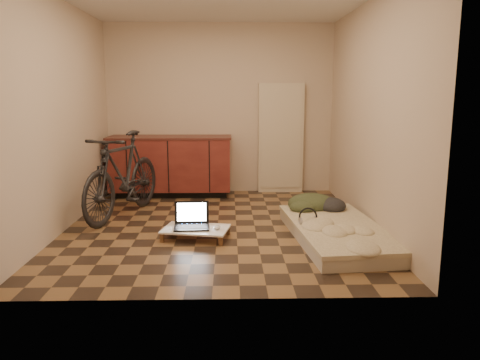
{
  "coord_description": "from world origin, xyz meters",
  "views": [
    {
      "loc": [
        0.14,
        -5.35,
        1.56
      ],
      "look_at": [
        0.26,
        0.02,
        0.55
      ],
      "focal_mm": 35.0,
      "sensor_mm": 36.0,
      "label": 1
    }
  ],
  "objects_px": {
    "futon": "(337,232)",
    "laptop": "(192,222)",
    "bicycle": "(123,171)",
    "lap_desk": "(196,229)"
  },
  "relations": [
    {
      "from": "bicycle",
      "to": "futon",
      "type": "distance_m",
      "value": 2.75
    },
    {
      "from": "bicycle",
      "to": "lap_desk",
      "type": "xyz_separation_m",
      "value": [
        0.97,
        -0.94,
        -0.49
      ]
    },
    {
      "from": "futon",
      "to": "laptop",
      "type": "distance_m",
      "value": 1.58
    },
    {
      "from": "bicycle",
      "to": "futon",
      "type": "height_order",
      "value": "bicycle"
    },
    {
      "from": "lap_desk",
      "to": "laptop",
      "type": "distance_m",
      "value": 0.09
    },
    {
      "from": "lap_desk",
      "to": "laptop",
      "type": "height_order",
      "value": "laptop"
    },
    {
      "from": "lap_desk",
      "to": "futon",
      "type": "bearing_deg",
      "value": 8.38
    },
    {
      "from": "futon",
      "to": "laptop",
      "type": "relative_size",
      "value": 4.97
    },
    {
      "from": "futon",
      "to": "lap_desk",
      "type": "xyz_separation_m",
      "value": [
        -1.53,
        0.08,
        0.02
      ]
    },
    {
      "from": "futon",
      "to": "bicycle",
      "type": "bearing_deg",
      "value": 152.79
    }
  ]
}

